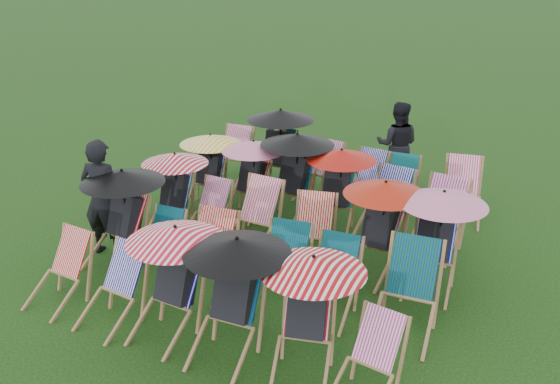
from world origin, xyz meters
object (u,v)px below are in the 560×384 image
at_px(deckchair_0, 58,271).
at_px(deckchair_5, 367,362).
at_px(deckchair_29, 462,191).
at_px(person_rear, 397,145).
at_px(person_left, 103,198).

height_order(deckchair_0, deckchair_5, deckchair_0).
distance_m(deckchair_0, deckchair_5, 3.94).
bearing_deg(deckchair_29, deckchair_0, -141.05).
xyz_separation_m(deckchair_5, deckchair_29, (0.13, 4.67, 0.06)).
xyz_separation_m(deckchair_0, person_rear, (2.75, 5.54, 0.34)).
bearing_deg(deckchair_29, deckchair_5, -100.93).
height_order(deckchair_0, person_rear, person_rear).
relative_size(deckchair_0, person_left, 0.51).
bearing_deg(person_left, deckchair_29, -151.92).
height_order(deckchair_5, deckchair_29, deckchair_29).
xyz_separation_m(deckchair_5, person_rear, (-1.19, 5.66, 0.36)).
distance_m(deckchair_5, deckchair_29, 4.68).
bearing_deg(person_rear, deckchair_5, 92.39).
distance_m(deckchair_29, person_left, 5.48).
bearing_deg(deckchair_5, deckchair_29, 99.90).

